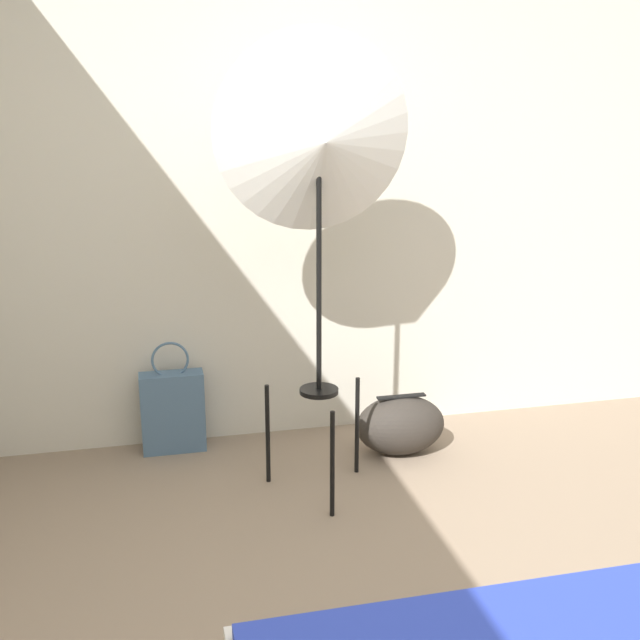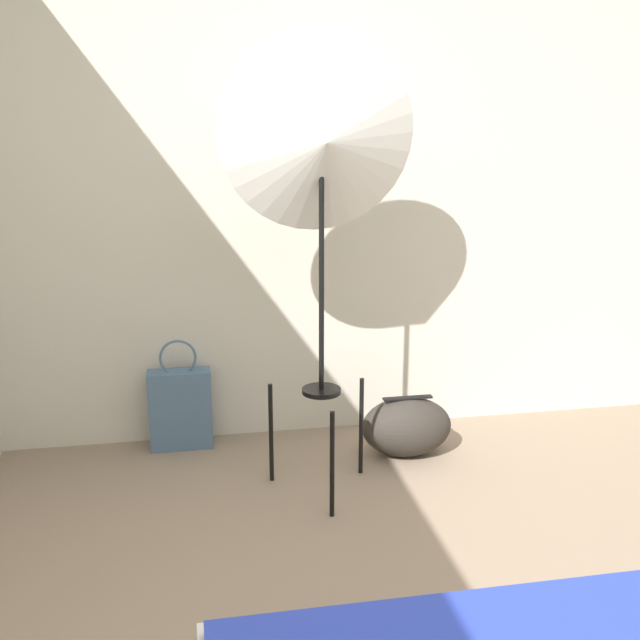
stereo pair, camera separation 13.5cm
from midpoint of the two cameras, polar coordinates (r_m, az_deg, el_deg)
wall_back at (r=3.68m, az=-3.28°, el=10.71°), size 8.00×0.05×2.60m
photo_umbrella at (r=3.00m, az=-1.42°, el=13.56°), size 0.81×0.42×1.93m
tote_bag at (r=3.75m, az=-12.17°, el=-6.78°), size 0.30×0.12×0.56m
duffel_bag at (r=3.67m, az=5.09°, el=-7.98°), size 0.44×0.29×0.30m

